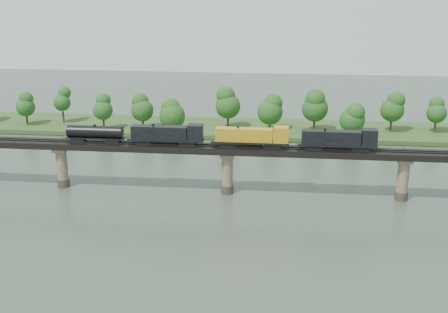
# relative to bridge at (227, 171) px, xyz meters

# --- Properties ---
(ground) EXTENTS (400.00, 400.00, 0.00)m
(ground) POSITION_rel_bridge_xyz_m (0.00, -30.00, -5.46)
(ground) COLOR #334032
(ground) RESTS_ON ground
(far_bank) EXTENTS (300.00, 24.00, 1.60)m
(far_bank) POSITION_rel_bridge_xyz_m (0.00, 55.00, -4.66)
(far_bank) COLOR #2C481D
(far_bank) RESTS_ON ground
(bridge) EXTENTS (236.00, 30.00, 11.50)m
(bridge) POSITION_rel_bridge_xyz_m (0.00, 0.00, 0.00)
(bridge) COLOR #473A2D
(bridge) RESTS_ON ground
(bridge_superstructure) EXTENTS (220.00, 4.90, 0.75)m
(bridge_superstructure) POSITION_rel_bridge_xyz_m (0.00, 0.00, 6.33)
(bridge_superstructure) COLOR black
(bridge_superstructure) RESTS_ON bridge
(far_treeline) EXTENTS (289.06, 17.54, 13.60)m
(far_treeline) POSITION_rel_bridge_xyz_m (-8.21, 50.52, 3.37)
(far_treeline) COLOR #382619
(far_treeline) RESTS_ON far_bank
(freight_train) EXTENTS (71.85, 2.80, 4.95)m
(freight_train) POSITION_rel_bridge_xyz_m (-1.16, -0.00, 8.40)
(freight_train) COLOR black
(freight_train) RESTS_ON bridge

